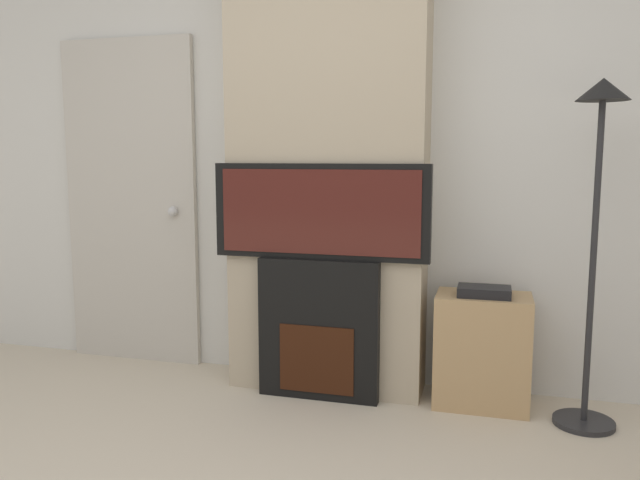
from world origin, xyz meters
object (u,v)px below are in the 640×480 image
object	(u,v)px
television	(320,212)
floor_lamp	(597,196)
media_stand	(482,349)
fireplace	(320,329)

from	to	relation	value
television	floor_lamp	bearing A→B (deg)	-0.46
television	media_stand	bearing A→B (deg)	7.41
fireplace	television	xyz separation A→B (m)	(0.00, -0.00, 0.63)
fireplace	media_stand	xyz separation A→B (m)	(0.84, 0.11, -0.07)
floor_lamp	media_stand	world-z (taller)	floor_lamp
television	floor_lamp	world-z (taller)	floor_lamp
floor_lamp	media_stand	xyz separation A→B (m)	(-0.49, 0.12, -0.80)
television	floor_lamp	size ratio (longest dim) A/B	0.70
fireplace	floor_lamp	size ratio (longest dim) A/B	0.46
fireplace	floor_lamp	world-z (taller)	floor_lamp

